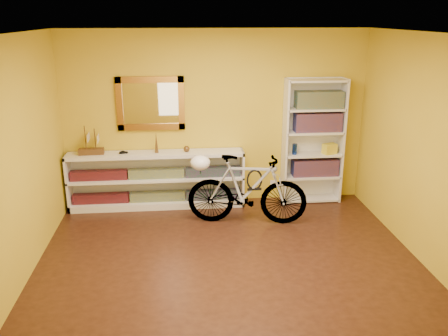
{
  "coord_description": "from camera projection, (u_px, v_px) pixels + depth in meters",
  "views": [
    {
      "loc": [
        -0.53,
        -4.84,
        2.78
      ],
      "look_at": [
        0.0,
        0.7,
        0.95
      ],
      "focal_mm": 37.5,
      "sensor_mm": 36.0,
      "label": 1
    }
  ],
  "objects": [
    {
      "name": "u_lock",
      "position": [
        255.0,
        180.0,
        6.36
      ],
      "size": [
        0.22,
        0.02,
        0.22
      ],
      "primitive_type": "torus",
      "rotation": [
        1.57,
        0.0,
        0.0
      ],
      "color": "black",
      "rests_on": "bicycle"
    },
    {
      "name": "floor",
      "position": [
        230.0,
        264.0,
        5.49
      ],
      "size": [
        4.5,
        4.0,
        0.01
      ],
      "primitive_type": "cube",
      "color": "black",
      "rests_on": "ground"
    },
    {
      "name": "book_row_b",
      "position": [
        318.0,
        122.0,
        6.97
      ],
      "size": [
        0.7,
        0.22,
        0.28
      ],
      "primitive_type": "cube",
      "color": "maroon",
      "rests_on": "bookcase"
    },
    {
      "name": "helmet",
      "position": [
        200.0,
        163.0,
        6.33
      ],
      "size": [
        0.27,
        0.26,
        0.2
      ],
      "primitive_type": "ellipsoid",
      "color": "white",
      "rests_on": "bicycle"
    },
    {
      "name": "bronze_ornament",
      "position": [
        156.0,
        142.0,
        6.81
      ],
      "size": [
        0.05,
        0.05,
        0.31
      ],
      "primitive_type": "cone",
      "color": "brown",
      "rests_on": "console_unit"
    },
    {
      "name": "gilt_mirror",
      "position": [
        151.0,
        104.0,
        6.78
      ],
      "size": [
        0.98,
        0.06,
        0.78
      ],
      "primitive_type": "cube",
      "color": "brown",
      "rests_on": "back_wall"
    },
    {
      "name": "ceiling",
      "position": [
        231.0,
        33.0,
        4.67
      ],
      "size": [
        4.5,
        4.0,
        0.01
      ],
      "primitive_type": "cube",
      "color": "silver",
      "rests_on": "ground"
    },
    {
      "name": "model_ship",
      "position": [
        90.0,
        140.0,
        6.71
      ],
      "size": [
        0.36,
        0.15,
        0.43
      ],
      "primitive_type": null,
      "rotation": [
        0.0,
        0.0,
        0.04
      ],
      "color": "#412812",
      "rests_on": "console_unit"
    },
    {
      "name": "yellow_bag",
      "position": [
        330.0,
        149.0,
        7.08
      ],
      "size": [
        0.23,
        0.19,
        0.15
      ],
      "primitive_type": "cube",
      "rotation": [
        0.0,
        0.0,
        0.35
      ],
      "color": "yellow",
      "rests_on": "bookcase"
    },
    {
      "name": "wall_socket",
      "position": [
        273.0,
        183.0,
        7.37
      ],
      "size": [
        0.09,
        0.02,
        0.09
      ],
      "primitive_type": "cube",
      "color": "silver",
      "rests_on": "back_wall"
    },
    {
      "name": "cd_row_lower",
      "position": [
        158.0,
        196.0,
        7.05
      ],
      "size": [
        2.5,
        0.13,
        0.14
      ],
      "primitive_type": "cube",
      "color": "black",
      "rests_on": "console_unit"
    },
    {
      "name": "console_unit",
      "position": [
        157.0,
        180.0,
        6.99
      ],
      "size": [
        2.6,
        0.35,
        0.85
      ],
      "primitive_type": null,
      "color": "silver",
      "rests_on": "floor"
    },
    {
      "name": "red_tin",
      "position": [
        302.0,
        101.0,
        6.88
      ],
      "size": [
        0.19,
        0.19,
        0.2
      ],
      "primitive_type": "cube",
      "rotation": [
        0.0,
        0.0,
        -0.22
      ],
      "color": "maroon",
      "rests_on": "bookcase"
    },
    {
      "name": "back_wall",
      "position": [
        216.0,
        119.0,
        6.98
      ],
      "size": [
        4.5,
        0.01,
        2.6
      ],
      "primitive_type": "cube",
      "color": "gold",
      "rests_on": "ground"
    },
    {
      "name": "left_wall",
      "position": [
        16.0,
        163.0,
        4.88
      ],
      "size": [
        0.01,
        4.0,
        2.6
      ],
      "primitive_type": "cube",
      "color": "gold",
      "rests_on": "ground"
    },
    {
      "name": "decorative_orb",
      "position": [
        187.0,
        149.0,
        6.89
      ],
      "size": [
        0.09,
        0.09,
        0.09
      ],
      "primitive_type": "sphere",
      "color": "brown",
      "rests_on": "console_unit"
    },
    {
      "name": "right_wall",
      "position": [
        428.0,
        152.0,
        5.29
      ],
      "size": [
        0.01,
        4.0,
        2.6
      ],
      "primitive_type": "cube",
      "color": "gold",
      "rests_on": "ground"
    },
    {
      "name": "cd_row_upper",
      "position": [
        157.0,
        173.0,
        6.94
      ],
      "size": [
        2.5,
        0.13,
        0.14
      ],
      "primitive_type": "cube",
      "color": "navy",
      "rests_on": "console_unit"
    },
    {
      "name": "travel_mug",
      "position": [
        295.0,
        149.0,
        7.05
      ],
      "size": [
        0.07,
        0.07,
        0.16
      ],
      "primitive_type": "cylinder",
      "color": "navy",
      "rests_on": "bookcase"
    },
    {
      "name": "book_row_a",
      "position": [
        315.0,
        167.0,
        7.2
      ],
      "size": [
        0.7,
        0.22,
        0.26
      ],
      "primitive_type": "cube",
      "color": "maroon",
      "rests_on": "bookcase"
    },
    {
      "name": "bicycle",
      "position": [
        247.0,
        190.0,
        6.41
      ],
      "size": [
        0.7,
        1.73,
        0.99
      ],
      "primitive_type": "imported",
      "rotation": [
        0.0,
        0.0,
        1.41
      ],
      "color": "silver",
      "rests_on": "floor"
    },
    {
      "name": "bookcase",
      "position": [
        313.0,
        142.0,
        7.06
      ],
      "size": [
        0.9,
        0.3,
        1.9
      ],
      "primitive_type": null,
      "color": "silver",
      "rests_on": "floor"
    },
    {
      "name": "book_row_c",
      "position": [
        319.0,
        100.0,
        6.87
      ],
      "size": [
        0.7,
        0.22,
        0.25
      ],
      "primitive_type": "cube",
      "color": "#1B5761",
      "rests_on": "bookcase"
    },
    {
      "name": "toy_car",
      "position": [
        124.0,
        153.0,
        6.82
      ],
      "size": [
        0.0,
        0.0,
        0.0
      ],
      "primitive_type": "imported",
      "rotation": [
        0.0,
        0.0,
        1.84
      ],
      "color": "black",
      "rests_on": "console_unit"
    }
  ]
}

